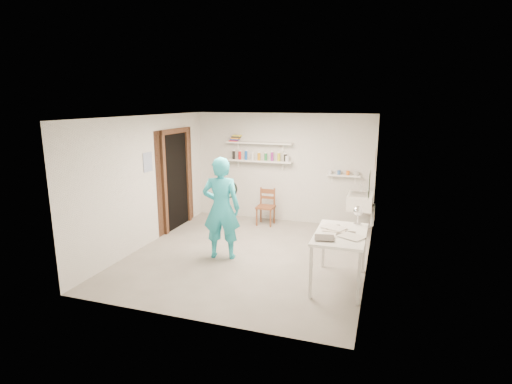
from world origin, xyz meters
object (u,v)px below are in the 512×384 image
(belfast_sink, at_px, (360,201))
(wooden_chair, at_px, (266,207))
(wall_clock, at_px, (228,189))
(desk_lamp, at_px, (358,211))
(man, at_px, (221,208))
(work_table, at_px, (339,259))

(belfast_sink, height_order, wooden_chair, belfast_sink)
(wall_clock, distance_m, wooden_chair, 1.98)
(wall_clock, relative_size, desk_lamp, 2.12)
(man, xyz_separation_m, work_table, (2.05, -0.43, -0.48))
(belfast_sink, distance_m, work_table, 2.40)
(belfast_sink, distance_m, desk_lamp, 1.93)
(wall_clock, xyz_separation_m, work_table, (2.00, -0.65, -0.77))
(belfast_sink, distance_m, wall_clock, 2.77)
(belfast_sink, xyz_separation_m, wall_clock, (-2.11, -1.73, 0.47))
(desk_lamp, bearing_deg, wall_clock, 175.53)
(man, distance_m, wall_clock, 0.37)
(man, bearing_deg, wooden_chair, -106.20)
(wooden_chair, distance_m, desk_lamp, 2.94)
(wooden_chair, height_order, work_table, same)
(man, distance_m, wooden_chair, 2.09)
(man, xyz_separation_m, desk_lamp, (2.24, 0.04, 0.14))
(desk_lamp, bearing_deg, work_table, -112.42)
(wall_clock, distance_m, work_table, 2.24)
(wooden_chair, bearing_deg, work_table, -52.51)
(belfast_sink, relative_size, work_table, 0.50)
(wall_clock, xyz_separation_m, desk_lamp, (2.20, -0.17, -0.16))
(man, bearing_deg, work_table, 156.56)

